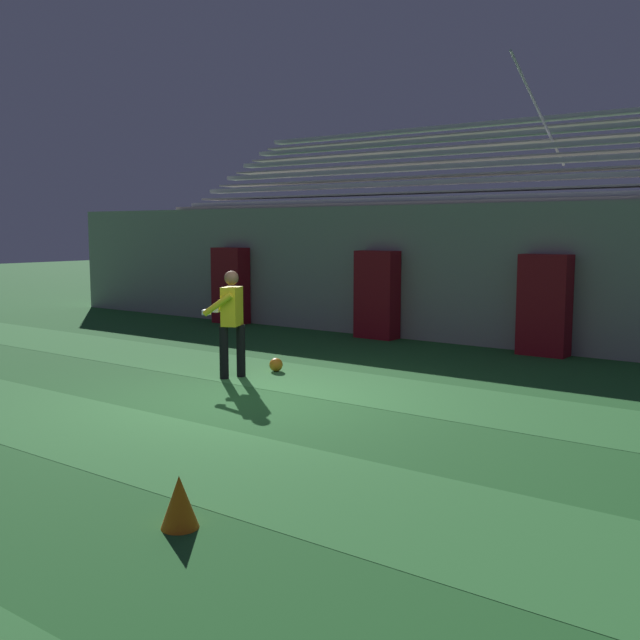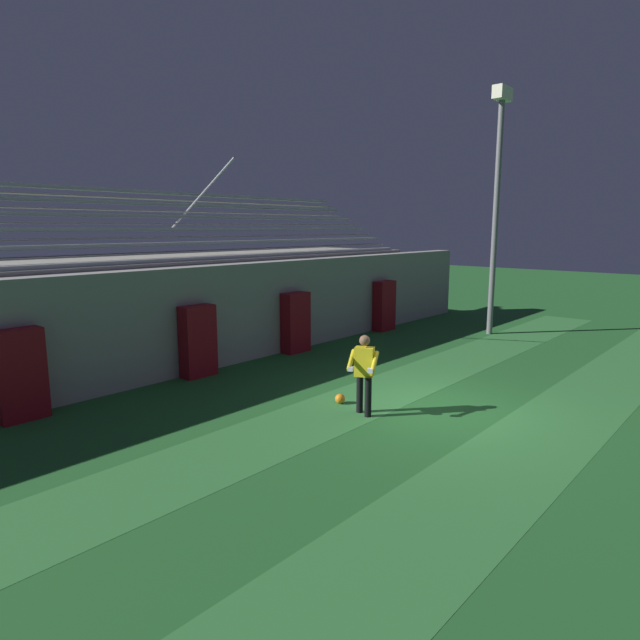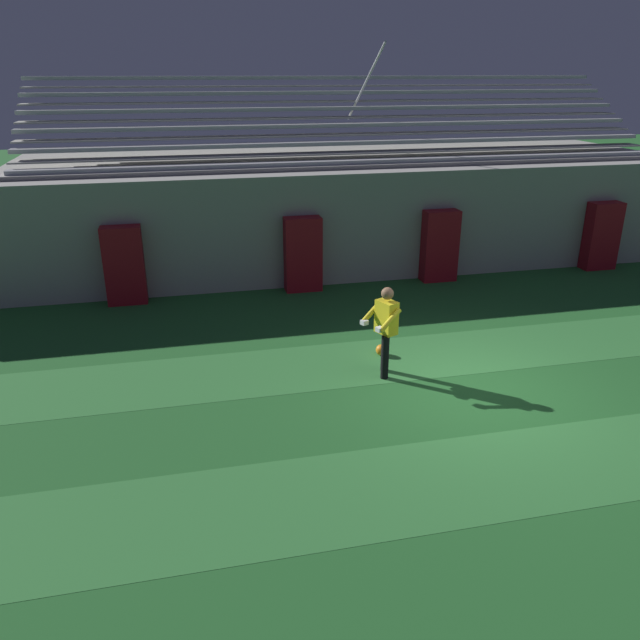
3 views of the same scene
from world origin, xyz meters
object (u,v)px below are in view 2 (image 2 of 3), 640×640
(padding_pillar_gate_right, at_px, (296,323))
(padding_pillar_far_left, at_px, (20,375))
(floodlight_pole, at_px, (497,183))
(goalkeeper, at_px, (364,370))
(soccer_ball, at_px, (340,399))
(padding_pillar_gate_left, at_px, (198,341))
(padding_pillar_far_right, at_px, (384,306))

(padding_pillar_gate_right, height_order, padding_pillar_far_left, same)
(padding_pillar_gate_right, bearing_deg, floodlight_pole, -25.86)
(goalkeeper, xyz_separation_m, soccer_ball, (0.22, 0.81, -0.84))
(floodlight_pole, xyz_separation_m, soccer_ball, (-9.63, -0.88, -5.21))
(padding_pillar_far_left, bearing_deg, goalkeeper, -46.26)
(padding_pillar_gate_left, relative_size, soccer_ball, 8.41)
(padding_pillar_gate_left, bearing_deg, floodlight_pole, -17.50)
(padding_pillar_far_right, bearing_deg, padding_pillar_far_left, 180.00)
(padding_pillar_far_left, height_order, padding_pillar_far_right, same)
(goalkeeper, height_order, soccer_ball, goalkeeper)
(padding_pillar_gate_left, distance_m, padding_pillar_gate_right, 3.62)
(padding_pillar_far_right, xyz_separation_m, goalkeeper, (-7.88, -4.95, 0.03))
(padding_pillar_gate_right, xyz_separation_m, padding_pillar_far_right, (4.75, 0.00, 0.00))
(padding_pillar_gate_left, distance_m, soccer_ball, 4.29)
(padding_pillar_gate_left, bearing_deg, padding_pillar_far_left, 180.00)
(padding_pillar_far_left, distance_m, goalkeeper, 6.86)
(padding_pillar_far_left, xyz_separation_m, floodlight_pole, (14.60, -3.26, 4.40))
(goalkeeper, relative_size, soccer_ball, 7.59)
(padding_pillar_far_right, distance_m, goalkeeper, 9.31)
(goalkeeper, bearing_deg, padding_pillar_far_right, 32.16)
(padding_pillar_gate_left, distance_m, padding_pillar_far_left, 4.25)
(padding_pillar_gate_left, height_order, floodlight_pole, floodlight_pole)
(padding_pillar_far_right, relative_size, soccer_ball, 8.41)
(padding_pillar_far_left, bearing_deg, padding_pillar_far_right, 0.00)
(padding_pillar_gate_left, xyz_separation_m, padding_pillar_far_right, (8.37, 0.00, 0.00))
(floodlight_pole, distance_m, goalkeeper, 10.91)
(padding_pillar_gate_right, xyz_separation_m, soccer_ball, (-2.90, -4.15, -0.81))
(padding_pillar_far_left, xyz_separation_m, soccer_ball, (4.96, -4.15, -0.81))
(padding_pillar_gate_right, xyz_separation_m, padding_pillar_far_left, (-7.86, 0.00, 0.00))
(padding_pillar_gate_right, xyz_separation_m, goalkeeper, (-3.12, -4.95, 0.03))
(padding_pillar_gate_left, xyz_separation_m, goalkeeper, (0.49, -4.95, 0.03))
(padding_pillar_far_right, xyz_separation_m, floodlight_pole, (1.98, -3.26, 4.40))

